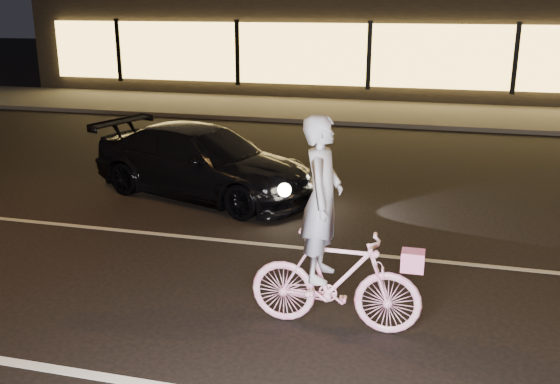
# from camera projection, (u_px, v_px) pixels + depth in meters

# --- Properties ---
(ground) EXTENTS (90.00, 90.00, 0.00)m
(ground) POSITION_uv_depth(u_px,v_px,m) (206.00, 308.00, 7.00)
(ground) COLOR black
(ground) RESTS_ON ground
(lane_stripe_near) EXTENTS (60.00, 0.12, 0.01)m
(lane_stripe_near) POSITION_uv_depth(u_px,v_px,m) (146.00, 384.00, 5.61)
(lane_stripe_near) COLOR silver
(lane_stripe_near) RESTS_ON ground
(lane_stripe_far) EXTENTS (60.00, 0.10, 0.01)m
(lane_stripe_far) POSITION_uv_depth(u_px,v_px,m) (257.00, 244.00, 8.84)
(lane_stripe_far) COLOR gray
(lane_stripe_far) RESTS_ON ground
(sidewalk) EXTENTS (30.00, 4.00, 0.12)m
(sidewalk) POSITION_uv_depth(u_px,v_px,m) (360.00, 112.00, 19.00)
(sidewalk) COLOR #383533
(sidewalk) RESTS_ON ground
(storefront) EXTENTS (25.40, 8.42, 4.20)m
(storefront) POSITION_uv_depth(u_px,v_px,m) (383.00, 32.00, 23.91)
(storefront) COLOR black
(storefront) RESTS_ON ground
(cyclist) EXTENTS (1.79, 0.62, 2.26)m
(cyclist) POSITION_uv_depth(u_px,v_px,m) (332.00, 256.00, 6.37)
(cyclist) COLOR #F0489B
(cyclist) RESTS_ON ground
(sedan) EXTENTS (4.52, 2.88, 1.22)m
(sedan) POSITION_uv_depth(u_px,v_px,m) (204.00, 162.00, 10.89)
(sedan) COLOR black
(sedan) RESTS_ON ground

